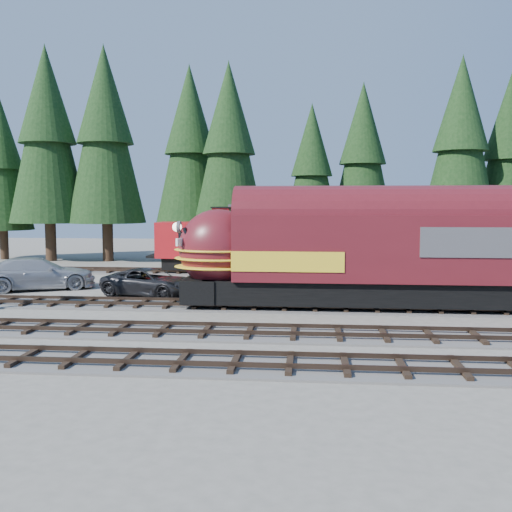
# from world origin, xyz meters

# --- Properties ---
(ground) EXTENTS (120.00, 120.00, 0.00)m
(ground) POSITION_xyz_m (0.00, 0.00, 0.00)
(ground) COLOR #6B665B
(ground) RESTS_ON ground
(track_spur) EXTENTS (32.00, 3.20, 0.33)m
(track_spur) POSITION_xyz_m (-10.00, 18.00, 0.06)
(track_spur) COLOR #4C4947
(track_spur) RESTS_ON ground
(depot) EXTENTS (12.80, 7.00, 5.30)m
(depot) POSITION_xyz_m (-0.00, 10.50, 2.96)
(depot) COLOR gold
(depot) RESTS_ON ground
(conifer_backdrop) EXTENTS (79.94, 22.89, 17.32)m
(conifer_backdrop) POSITION_xyz_m (1.69, 25.06, 10.10)
(conifer_backdrop) COLOR black
(conifer_backdrop) RESTS_ON ground
(locomotive) EXTENTS (17.36, 3.45, 4.72)m
(locomotive) POSITION_xyz_m (-0.32, 4.00, 2.73)
(locomotive) COLOR black
(locomotive) RESTS_ON ground
(caboose) EXTENTS (8.96, 2.60, 4.66)m
(caboose) POSITION_xyz_m (-8.80, 18.00, 2.35)
(caboose) COLOR black
(caboose) RESTS_ON ground
(pickup_truck_a) EXTENTS (6.27, 4.28, 1.59)m
(pickup_truck_a) POSITION_xyz_m (-10.92, 7.15, 0.80)
(pickup_truck_a) COLOR black
(pickup_truck_a) RESTS_ON ground
(pickup_truck_b) EXTENTS (7.39, 5.53, 1.99)m
(pickup_truck_b) POSITION_xyz_m (-18.59, 8.92, 1.00)
(pickup_truck_b) COLOR #A2A4AA
(pickup_truck_b) RESTS_ON ground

